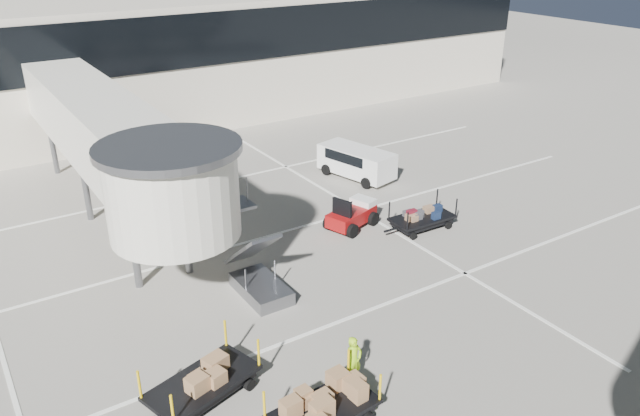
# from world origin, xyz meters

# --- Properties ---
(ground) EXTENTS (140.00, 140.00, 0.00)m
(ground) POSITION_xyz_m (0.00, 0.00, 0.00)
(ground) COLOR #ACA599
(ground) RESTS_ON ground
(lane_markings) EXTENTS (40.00, 30.00, 0.02)m
(lane_markings) POSITION_xyz_m (-0.67, 9.33, 0.01)
(lane_markings) COLOR white
(lane_markings) RESTS_ON ground
(terminal) EXTENTS (64.00, 12.11, 15.20)m
(terminal) POSITION_xyz_m (-0.35, 29.94, 4.11)
(terminal) COLOR beige
(terminal) RESTS_ON ground
(jet_bridge) EXTENTS (5.70, 20.40, 6.03)m
(jet_bridge) POSITION_xyz_m (-3.97, 12.26, 4.28)
(jet_bridge) COLOR white
(jet_bridge) RESTS_ON ground
(baggage_tug) EXTENTS (2.65, 2.14, 1.58)m
(baggage_tug) POSITION_xyz_m (4.71, 7.79, 0.58)
(baggage_tug) COLOR maroon
(baggage_tug) RESTS_ON ground
(suitcase_cart) EXTENTS (3.55, 1.51, 1.38)m
(suitcase_cart) POSITION_xyz_m (7.31, 5.94, 0.50)
(suitcase_cart) COLOR black
(suitcase_cart) RESTS_ON ground
(box_cart_near) EXTENTS (3.73, 1.72, 1.44)m
(box_cart_near) POSITION_xyz_m (-3.07, -1.77, 0.59)
(box_cart_near) COLOR black
(box_cart_near) RESTS_ON ground
(box_cart_far) EXTENTS (4.04, 2.44, 1.55)m
(box_cart_far) POSITION_xyz_m (-5.29, 0.98, 0.56)
(box_cart_far) COLOR black
(box_cart_far) RESTS_ON ground
(ground_worker) EXTENTS (0.61, 0.43, 1.59)m
(ground_worker) POSITION_xyz_m (-1.38, -0.78, 0.79)
(ground_worker) COLOR #A0DD17
(ground_worker) RESTS_ON ground
(minivan) EXTENTS (2.66, 4.51, 1.60)m
(minivan) POSITION_xyz_m (8.37, 12.70, 0.96)
(minivan) COLOR white
(minivan) RESTS_ON ground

